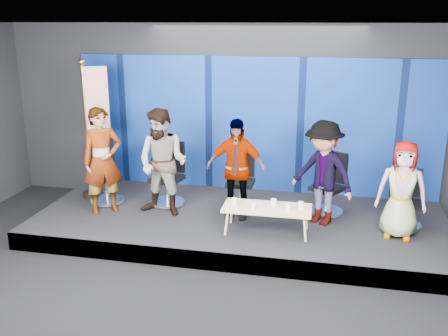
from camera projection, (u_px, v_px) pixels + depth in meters
The scene contains 21 objects.
ground at pixel (205, 309), 6.39m from camera, with size 10.00×10.00×0.00m, color black.
room_walls at pixel (203, 123), 5.69m from camera, with size 10.02×8.02×3.51m.
riser at pixel (240, 223), 8.69m from camera, with size 7.00×3.00×0.30m, color black.
backdrop at pixel (254, 125), 9.63m from camera, with size 7.00×0.08×2.60m, color navy.
chair_a at pixel (105, 182), 9.20m from camera, with size 0.91×0.91×1.15m.
panelist_a at pixel (103, 161), 8.57m from camera, with size 0.68×0.44×1.86m, color black.
chair_b at pixel (169, 184), 9.11m from camera, with size 0.74×0.74×1.14m.
panelist_b at pixel (163, 163), 8.47m from camera, with size 0.90×0.70×1.85m, color black.
chair_c at pixel (241, 188), 8.99m from camera, with size 0.60×0.60×1.06m.
panelist_c at pixel (236, 169), 8.37m from camera, with size 1.00×0.42×1.71m, color black.
chair_d at pixel (329, 193), 8.68m from camera, with size 0.83×0.83×1.07m.
panelist_d at pixel (323, 173), 8.10m from camera, with size 1.12×0.64×1.73m, color black.
chair_e at pixel (407, 208), 8.14m from camera, with size 0.61×0.61×0.94m.
panelist_e at pixel (402, 190), 7.60m from camera, with size 0.75×0.49×1.53m, color black.
coffee_table at pixel (267, 209), 7.86m from camera, with size 1.40×0.61×0.43m.
mug_a at pixel (234, 201), 7.94m from camera, with size 0.09×0.09×0.11m, color silver.
mug_b at pixel (253, 206), 7.78m from camera, with size 0.08×0.08×0.09m, color silver.
mug_c at pixel (274, 202), 7.90m from camera, with size 0.09×0.09×0.11m, color silver.
mug_d at pixel (288, 207), 7.69m from camera, with size 0.09×0.09×0.10m, color silver.
mug_e at pixel (301, 205), 7.77m from camera, with size 0.09×0.09×0.11m, color silver.
flag_stand at pixel (94, 126), 9.17m from camera, with size 0.57×0.38×2.60m.
Camera 1 is at (1.41, -5.42, 3.57)m, focal length 40.00 mm.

